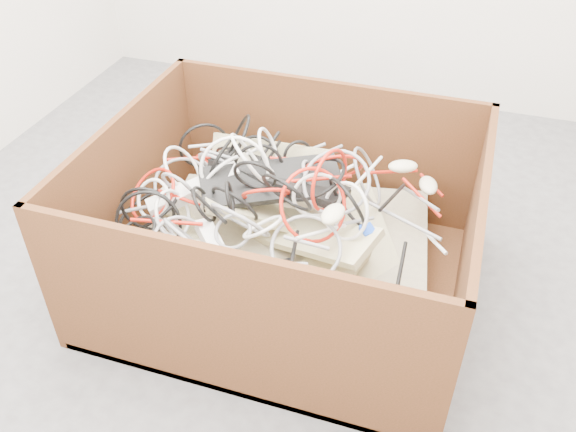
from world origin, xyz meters
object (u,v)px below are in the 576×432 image
(power_strip_right, at_px, (217,251))
(cardboard_box, at_px, (282,253))
(vga_plug, at_px, (368,230))
(power_strip_left, at_px, (194,190))

(power_strip_right, bearing_deg, cardboard_box, 111.75)
(cardboard_box, xyz_separation_m, vga_plug, (0.30, -0.05, 0.22))
(power_strip_right, relative_size, vga_plug, 5.70)
(cardboard_box, xyz_separation_m, power_strip_right, (-0.12, -0.27, 0.20))
(cardboard_box, distance_m, power_strip_right, 0.35)
(cardboard_box, distance_m, vga_plug, 0.38)
(power_strip_left, relative_size, vga_plug, 7.25)
(cardboard_box, xyz_separation_m, power_strip_left, (-0.30, -0.04, 0.23))
(cardboard_box, height_order, vga_plug, cardboard_box)
(cardboard_box, height_order, power_strip_right, cardboard_box)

